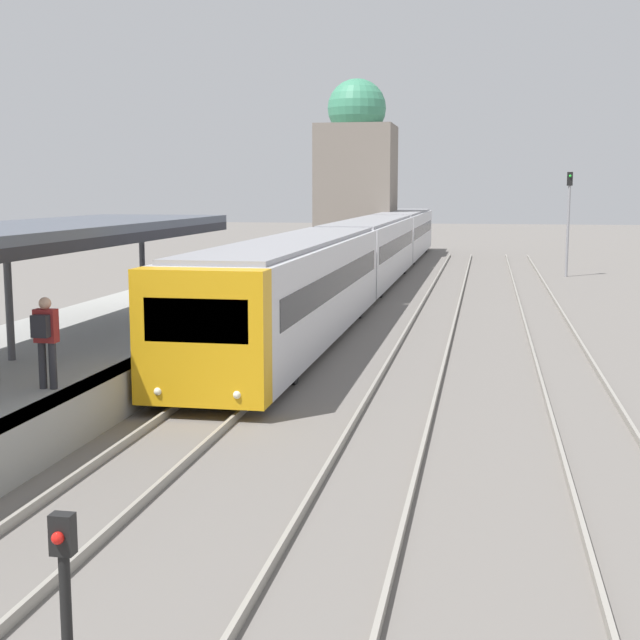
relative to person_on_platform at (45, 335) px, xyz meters
name	(u,v)px	position (x,y,z in m)	size (l,w,h in m)	color
platform_canopy	(8,233)	(-2.03, 2.44, 1.69)	(4.00, 18.49, 2.80)	#4C515B
person_on_platform	(45,335)	(0.00, 0.00, 0.00)	(0.40, 0.40, 1.66)	#2D2D33
train_near	(370,249)	(2.23, 27.89, -0.22)	(2.71, 52.26, 3.09)	gold
signal_post_near	(65,589)	(4.23, -7.83, -0.82)	(0.20, 0.21, 1.78)	black
signal_mast_far	(569,212)	(11.87, 33.61, 1.45)	(0.28, 0.29, 5.43)	gray
distant_domed_building	(356,174)	(-1.03, 45.74, 3.62)	(5.09, 5.09, 11.85)	slate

